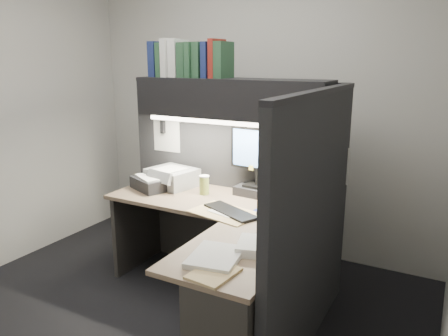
{
  "coord_description": "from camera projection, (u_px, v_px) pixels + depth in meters",
  "views": [
    {
      "loc": [
        1.7,
        -2.25,
        1.8
      ],
      "look_at": [
        0.2,
        0.51,
        1.01
      ],
      "focal_mm": 35.0,
      "sensor_mm": 36.0,
      "label": 1
    }
  ],
  "objects": [
    {
      "name": "floor",
      "position": [
        166.0,
        315.0,
        3.14
      ],
      "size": [
        3.5,
        3.5,
        0.0
      ],
      "primitive_type": "plane",
      "color": "black",
      "rests_on": "ground"
    },
    {
      "name": "wall_back",
      "position": [
        256.0,
        107.0,
        4.09
      ],
      "size": [
        3.5,
        0.04,
        2.7
      ],
      "primitive_type": "cube",
      "color": "beige",
      "rests_on": "floor"
    },
    {
      "name": "partition_back",
      "position": [
        230.0,
        179.0,
        3.73
      ],
      "size": [
        1.9,
        0.06,
        1.6
      ],
      "primitive_type": "cube",
      "color": "black",
      "rests_on": "floor"
    },
    {
      "name": "partition_right",
      "position": [
        311.0,
        228.0,
        2.65
      ],
      "size": [
        0.06,
        1.5,
        1.6
      ],
      "primitive_type": "cube",
      "color": "black",
      "rests_on": "floor"
    },
    {
      "name": "desk",
      "position": [
        217.0,
        273.0,
        2.84
      ],
      "size": [
        1.7,
        1.53,
        0.73
      ],
      "color": "#7D6A50",
      "rests_on": "floor"
    },
    {
      "name": "overhead_shelf",
      "position": [
        231.0,
        98.0,
        3.36
      ],
      "size": [
        1.55,
        0.34,
        0.3
      ],
      "primitive_type": "cube",
      "color": "black",
      "rests_on": "partition_back"
    },
    {
      "name": "task_light_tube",
      "position": [
        222.0,
        122.0,
        3.28
      ],
      "size": [
        1.32,
        0.04,
        0.04
      ],
      "primitive_type": "cylinder",
      "rotation": [
        0.0,
        1.57,
        0.0
      ],
      "color": "white",
      "rests_on": "overhead_shelf"
    },
    {
      "name": "monitor",
      "position": [
        259.0,
        169.0,
        3.44
      ],
      "size": [
        0.51,
        0.25,
        0.55
      ],
      "rotation": [
        0.0,
        0.0,
        -0.09
      ],
      "color": "black",
      "rests_on": "desk"
    },
    {
      "name": "keyboard",
      "position": [
        230.0,
        212.0,
        3.1
      ],
      "size": [
        0.47,
        0.33,
        0.02
      ],
      "primitive_type": "cube",
      "rotation": [
        0.0,
        0.0,
        -0.43
      ],
      "color": "black",
      "rests_on": "desk"
    },
    {
      "name": "mousepad",
      "position": [
        263.0,
        216.0,
        3.04
      ],
      "size": [
        0.23,
        0.21,
        0.0
      ],
      "primitive_type": "cube",
      "rotation": [
        0.0,
        0.0,
        -0.05
      ],
      "color": "navy",
      "rests_on": "desk"
    },
    {
      "name": "mouse",
      "position": [
        261.0,
        213.0,
        3.04
      ],
      "size": [
        0.08,
        0.11,
        0.04
      ],
      "primitive_type": "ellipsoid",
      "rotation": [
        0.0,
        0.0,
        0.11
      ],
      "color": "black",
      "rests_on": "mousepad"
    },
    {
      "name": "telephone",
      "position": [
        306.0,
        206.0,
        3.12
      ],
      "size": [
        0.26,
        0.26,
        0.08
      ],
      "primitive_type": "cube",
      "rotation": [
        0.0,
        0.0,
        -0.31
      ],
      "color": "beige",
      "rests_on": "desk"
    },
    {
      "name": "coffee_cup",
      "position": [
        204.0,
        185.0,
        3.52
      ],
      "size": [
        0.09,
        0.09,
        0.14
      ],
      "primitive_type": "cylinder",
      "rotation": [
        0.0,
        0.0,
        -0.13
      ],
      "color": "#C2C04D",
      "rests_on": "desk"
    },
    {
      "name": "printer",
      "position": [
        172.0,
        177.0,
        3.74
      ],
      "size": [
        0.44,
        0.39,
        0.15
      ],
      "primitive_type": "cube",
      "rotation": [
        0.0,
        0.0,
        -0.2
      ],
      "color": "#919597",
      "rests_on": "desk"
    },
    {
      "name": "notebook_stack",
      "position": [
        154.0,
        183.0,
        3.67
      ],
      "size": [
        0.41,
        0.39,
        0.1
      ],
      "primitive_type": "cube",
      "rotation": [
        0.0,
        0.0,
        -0.41
      ],
      "color": "black",
      "rests_on": "desk"
    },
    {
      "name": "open_folder",
      "position": [
        225.0,
        213.0,
        3.1
      ],
      "size": [
        0.52,
        0.4,
        0.01
      ],
      "primitive_type": "cube",
      "rotation": [
        0.0,
        0.0,
        -0.2
      ],
      "color": "tan",
      "rests_on": "desk"
    },
    {
      "name": "paper_stack_a",
      "position": [
        263.0,
        247.0,
        2.48
      ],
      "size": [
        0.34,
        0.31,
        0.05
      ],
      "primitive_type": "cube",
      "rotation": [
        0.0,
        0.0,
        0.29
      ],
      "color": "white",
      "rests_on": "desk"
    },
    {
      "name": "paper_stack_b",
      "position": [
        215.0,
        257.0,
        2.38
      ],
      "size": [
        0.31,
        0.36,
        0.03
      ],
      "primitive_type": "cube",
      "rotation": [
        0.0,
        0.0,
        0.17
      ],
      "color": "white",
      "rests_on": "desk"
    },
    {
      "name": "manila_stack",
      "position": [
        214.0,
        273.0,
        2.22
      ],
      "size": [
        0.22,
        0.27,
        0.01
      ],
      "primitive_type": "cube",
      "rotation": [
        0.0,
        0.0,
        -0.11
      ],
      "color": "tan",
      "rests_on": "desk"
    },
    {
      "name": "binder_row",
      "position": [
        190.0,
        59.0,
        3.46
      ],
      "size": [
        0.68,
        0.25,
        0.3
      ],
      "color": "navy",
      "rests_on": "overhead_shelf"
    },
    {
      "name": "pinned_papers",
      "position": [
        255.0,
        164.0,
        3.17
      ],
      "size": [
        1.76,
        1.31,
        0.51
      ],
      "color": "white",
      "rests_on": "partition_back"
    }
  ]
}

